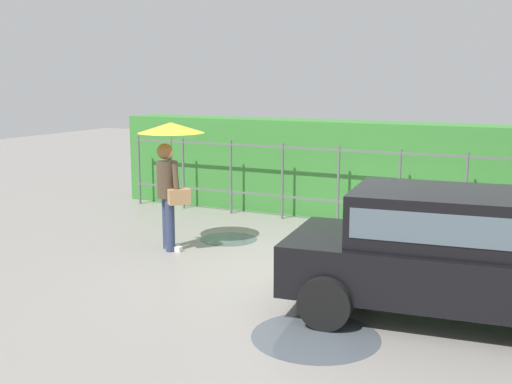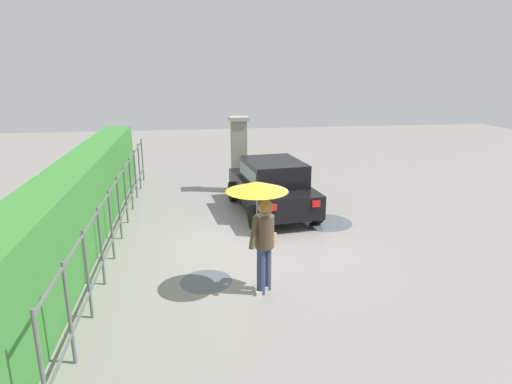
{
  "view_description": "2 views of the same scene",
  "coord_description": "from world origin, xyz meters",
  "views": [
    {
      "loc": [
        3.14,
        -7.94,
        2.72
      ],
      "look_at": [
        -0.57,
        -0.4,
        1.2
      ],
      "focal_mm": 43.86,
      "sensor_mm": 36.0,
      "label": 1
    },
    {
      "loc": [
        -9.41,
        1.44,
        3.85
      ],
      "look_at": [
        0.07,
        -0.04,
        1.15
      ],
      "focal_mm": 30.62,
      "sensor_mm": 36.0,
      "label": 2
    }
  ],
  "objects": [
    {
      "name": "ground_plane",
      "position": [
        0.0,
        0.0,
        0.0
      ],
      "size": [
        40.0,
        40.0,
        0.0
      ],
      "primitive_type": "plane",
      "color": "gray"
    },
    {
      "name": "car",
      "position": [
        2.03,
        -0.8,
        0.8
      ],
      "size": [
        3.88,
        2.19,
        1.48
      ],
      "rotation": [
        0.0,
        0.0,
        0.11
      ],
      "color": "black",
      "rests_on": "ground"
    },
    {
      "name": "pedestrian",
      "position": [
        -2.43,
        0.28,
        1.52
      ],
      "size": [
        1.06,
        1.06,
        2.05
      ],
      "rotation": [
        0.0,
        0.0,
        0.83
      ],
      "color": "#2D3856",
      "rests_on": "ground"
    },
    {
      "name": "fence_section",
      "position": [
        0.57,
        3.09,
        0.82
      ],
      "size": [
        11.5,
        0.05,
        1.5
      ],
      "color": "#59605B",
      "rests_on": "ground"
    },
    {
      "name": "hedge_row",
      "position": [
        0.57,
        3.9,
        0.95
      ],
      "size": [
        12.45,
        0.9,
        1.9
      ],
      "primitive_type": "cube",
      "color": "#387F33",
      "rests_on": "ground"
    },
    {
      "name": "puddle_near",
      "position": [
        0.93,
        -2.0,
        0.0
      ],
      "size": [
        1.39,
        1.39,
        0.0
      ],
      "primitive_type": "cylinder",
      "color": "#4C545B",
      "rests_on": "ground"
    },
    {
      "name": "puddle_far",
      "position": [
        -1.9,
        1.22,
        0.0
      ],
      "size": [
        0.98,
        0.98,
        0.0
      ],
      "primitive_type": "cylinder",
      "color": "#4C545B",
      "rests_on": "ground"
    }
  ]
}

